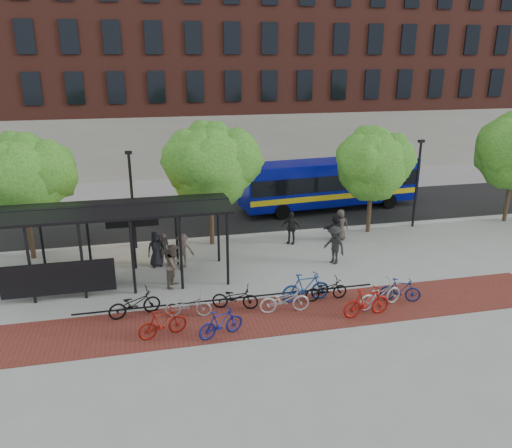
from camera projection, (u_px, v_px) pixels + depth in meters
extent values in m
plane|color=#9E9E99|center=(282.00, 262.00, 24.40)|extent=(160.00, 160.00, 0.00)
cube|color=black|center=(249.00, 214.00, 31.80)|extent=(160.00, 8.00, 0.01)
cube|color=#B7B7B2|center=(263.00, 234.00, 28.08)|extent=(160.00, 0.25, 0.12)
cube|color=maroon|center=(267.00, 316.00, 19.37)|extent=(24.00, 3.00, 0.01)
cube|color=black|center=(230.00, 309.00, 19.93)|extent=(12.00, 0.05, 0.95)
cube|color=brown|center=(313.00, 51.00, 47.30)|extent=(55.00, 14.00, 20.00)
cube|color=#7A664C|center=(41.00, 2.00, 53.27)|extent=(22.00, 22.00, 30.00)
cylinder|color=black|center=(30.00, 266.00, 19.89)|extent=(0.12, 0.12, 3.30)
cylinder|color=black|center=(42.00, 242.00, 22.39)|extent=(0.12, 0.12, 3.30)
cylinder|color=black|center=(82.00, 261.00, 20.31)|extent=(0.12, 0.12, 3.30)
cylinder|color=black|center=(88.00, 239.00, 22.80)|extent=(0.12, 0.12, 3.30)
cylinder|color=black|center=(133.00, 257.00, 20.72)|extent=(0.12, 0.12, 3.30)
cylinder|color=black|center=(133.00, 236.00, 23.21)|extent=(0.12, 0.12, 3.30)
cylinder|color=black|center=(181.00, 253.00, 21.13)|extent=(0.12, 0.12, 3.30)
cylinder|color=black|center=(177.00, 232.00, 23.63)|extent=(0.12, 0.12, 3.30)
cylinder|color=black|center=(228.00, 250.00, 21.54)|extent=(0.12, 0.12, 3.30)
cylinder|color=black|center=(218.00, 229.00, 24.04)|extent=(0.12, 0.12, 3.30)
cube|color=black|center=(58.00, 279.00, 20.26)|extent=(4.50, 0.08, 1.40)
cube|color=black|center=(104.00, 213.00, 20.54)|extent=(10.60, 1.65, 0.29)
cube|color=black|center=(106.00, 204.00, 21.83)|extent=(10.60, 1.65, 0.29)
cube|color=black|center=(108.00, 208.00, 22.61)|extent=(9.00, 0.10, 0.40)
cube|color=black|center=(132.00, 220.00, 23.07)|extent=(2.40, 0.12, 0.70)
cube|color=#FF7200|center=(132.00, 219.00, 23.14)|extent=(2.20, 0.02, 0.55)
cylinder|color=#382619|center=(31.00, 235.00, 24.59)|extent=(0.24, 0.24, 2.38)
sphere|color=#24661B|center=(22.00, 180.00, 23.70)|extent=(4.00, 4.00, 4.00)
sphere|color=#24661B|center=(44.00, 172.00, 24.00)|extent=(3.20, 3.20, 3.20)
sphere|color=#24661B|center=(1.00, 174.00, 23.13)|extent=(3.00, 3.00, 3.00)
sphere|color=#24661B|center=(24.00, 162.00, 23.83)|extent=(2.80, 2.80, 2.80)
cylinder|color=#382619|center=(212.00, 221.00, 26.43)|extent=(0.24, 0.24, 2.52)
sphere|color=#24661B|center=(210.00, 167.00, 25.49)|extent=(4.20, 4.20, 4.20)
sphere|color=#24661B|center=(229.00, 160.00, 25.79)|extent=(3.36, 3.36, 3.36)
sphere|color=#24661B|center=(194.00, 161.00, 24.91)|extent=(3.15, 3.15, 3.15)
sphere|color=#24661B|center=(210.00, 150.00, 25.62)|extent=(2.94, 2.94, 2.94)
cylinder|color=#382619|center=(369.00, 213.00, 28.33)|extent=(0.24, 0.24, 2.27)
sphere|color=#24661B|center=(372.00, 167.00, 27.48)|extent=(3.80, 3.80, 3.80)
sphere|color=#24661B|center=(387.00, 160.00, 27.76)|extent=(3.04, 3.04, 3.04)
sphere|color=#24661B|center=(362.00, 161.00, 26.91)|extent=(2.85, 2.85, 2.85)
sphere|color=#24661B|center=(372.00, 151.00, 27.61)|extent=(2.66, 2.66, 2.66)
cylinder|color=#382619|center=(507.00, 202.00, 30.16)|extent=(0.24, 0.24, 2.45)
sphere|color=#24661B|center=(507.00, 147.00, 28.62)|extent=(3.30, 3.30, 3.30)
cylinder|color=black|center=(132.00, 202.00, 25.48)|extent=(0.14, 0.14, 5.00)
cube|color=black|center=(128.00, 153.00, 24.67)|extent=(0.35, 0.20, 0.15)
cylinder|color=black|center=(417.00, 185.00, 28.79)|extent=(0.14, 0.14, 5.00)
cube|color=black|center=(421.00, 141.00, 27.97)|extent=(0.35, 0.20, 0.15)
cube|color=#071090|center=(330.00, 182.00, 32.52)|extent=(11.99, 3.64, 2.70)
cube|color=black|center=(330.00, 178.00, 32.45)|extent=(11.75, 3.66, 0.98)
cube|color=yellow|center=(329.00, 192.00, 32.73)|extent=(11.87, 3.68, 0.34)
cube|color=#071090|center=(331.00, 162.00, 32.10)|extent=(11.73, 3.36, 0.18)
cylinder|color=black|center=(282.00, 212.00, 30.69)|extent=(0.97, 0.36, 0.94)
cylinder|color=black|center=(269.00, 201.00, 33.00)|extent=(0.97, 0.36, 0.94)
cylinder|color=black|center=(389.00, 202.00, 32.89)|extent=(0.97, 0.36, 0.94)
cylinder|color=black|center=(370.00, 192.00, 35.20)|extent=(0.97, 0.36, 0.94)
imported|color=black|center=(134.00, 303.00, 19.24)|extent=(2.13, 1.17, 1.06)
imported|color=maroon|center=(163.00, 323.00, 17.81)|extent=(1.87, 0.96, 1.08)
imported|color=#A5A4A7|center=(188.00, 305.00, 19.22)|extent=(1.90, 0.98, 0.95)
imported|color=navy|center=(221.00, 323.00, 17.84)|extent=(1.82, 1.03, 1.05)
imported|color=black|center=(235.00, 297.00, 19.82)|extent=(1.95, 1.15, 0.97)
imported|color=#BDBDC0|center=(285.00, 300.00, 19.53)|extent=(2.02, 0.79, 1.05)
imported|color=navy|center=(306.00, 287.00, 20.38)|extent=(2.08, 0.66, 1.23)
imported|color=black|center=(326.00, 289.00, 20.52)|extent=(1.84, 0.72, 0.95)
imported|color=#A0150E|center=(367.00, 302.00, 19.21)|extent=(2.02, 0.74, 1.19)
imported|color=#B5B5B8|center=(380.00, 294.00, 19.94)|extent=(2.21, 1.28, 1.10)
imported|color=navy|center=(400.00, 290.00, 20.43)|extent=(1.70, 1.04, 0.99)
imported|color=black|center=(156.00, 249.00, 23.73)|extent=(0.95, 0.72, 1.75)
imported|color=#473E39|center=(164.00, 249.00, 23.95)|extent=(0.63, 0.45, 1.60)
imported|color=brown|center=(183.00, 251.00, 23.62)|extent=(1.15, 0.74, 1.68)
imported|color=black|center=(291.00, 228.00, 26.62)|extent=(1.11, 0.92, 1.78)
imported|color=black|center=(335.00, 228.00, 26.93)|extent=(1.48, 0.92, 1.52)
imported|color=#3E3731|center=(340.00, 225.00, 27.17)|extent=(0.98, 0.81, 1.72)
imported|color=brown|center=(174.00, 266.00, 21.61)|extent=(1.09, 1.18, 1.94)
imported|color=black|center=(334.00, 245.00, 24.02)|extent=(1.18, 1.41, 1.90)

